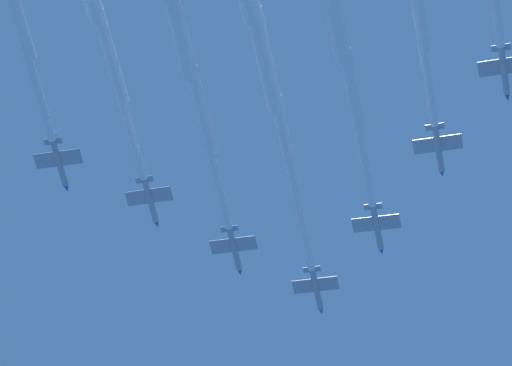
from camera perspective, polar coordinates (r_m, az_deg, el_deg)
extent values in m
cylinder|color=#9EA3AD|center=(203.93, 3.08, -5.33)|extent=(3.77, 8.98, 1.25)
cone|color=#1959A5|center=(206.44, 3.34, -6.53)|extent=(1.51, 1.59, 1.19)
cylinder|color=black|center=(201.65, 2.82, -4.18)|extent=(1.07, 0.84, 0.94)
ellipsoid|color=black|center=(205.30, 3.19, -5.74)|extent=(1.36, 2.06, 0.79)
cube|color=#9EA3AD|center=(203.62, 3.05, -5.21)|extent=(8.75, 4.96, 1.40)
cube|color=#1959A5|center=(204.41, 1.99, -5.32)|extent=(1.33, 2.41, 0.20)
cube|color=#1959A5|center=(203.02, 4.11, -5.08)|extent=(1.33, 2.41, 0.20)
cube|color=#9EA3AD|center=(202.11, 2.87, -4.42)|extent=(3.36, 1.96, 0.58)
cube|color=#1959A5|center=(202.93, 2.90, -4.29)|extent=(0.79, 1.46, 1.90)
cylinder|color=white|center=(197.97, 2.37, -2.16)|extent=(6.66, 17.70, 1.59)
cylinder|color=white|center=(191.59, 1.55, 1.97)|extent=(7.43, 17.93, 2.39)
cylinder|color=white|center=(186.45, 0.45, 6.31)|extent=(8.19, 18.15, 3.19)
cylinder|color=#9EA3AD|center=(198.72, -1.13, -3.31)|extent=(3.80, 8.98, 1.25)
cone|color=#1959A5|center=(201.01, -0.82, -4.56)|extent=(1.51, 1.59, 1.19)
cylinder|color=black|center=(196.67, -1.43, -2.10)|extent=(1.07, 0.85, 0.94)
ellipsoid|color=black|center=(200.01, -0.98, -3.74)|extent=(1.37, 2.07, 0.79)
cube|color=#9EA3AD|center=(198.44, -1.16, -3.18)|extent=(8.75, 4.99, 1.40)
cube|color=#1959A5|center=(199.49, -2.23, -3.29)|extent=(1.34, 2.41, 0.20)
cube|color=#1959A5|center=(197.59, -0.08, -3.04)|extent=(1.34, 2.41, 0.20)
cube|color=#9EA3AD|center=(197.08, -1.36, -2.35)|extent=(3.36, 1.97, 0.58)
cube|color=#1959A5|center=(197.91, -1.32, -2.22)|extent=(0.79, 1.46, 1.90)
cylinder|color=white|center=(193.68, -1.90, -0.19)|extent=(6.20, 15.97, 1.59)
cylinder|color=white|center=(188.53, -2.76, 3.65)|extent=(6.96, 16.20, 2.39)
cylinder|color=white|center=(184.50, -3.88, 7.64)|extent=(7.73, 16.43, 3.19)
cylinder|color=#9EA3AD|center=(195.84, 6.17, -2.19)|extent=(3.79, 9.00, 1.29)
cone|color=#1959A5|center=(198.16, 6.42, -3.47)|extent=(1.54, 1.59, 1.22)
cylinder|color=black|center=(193.75, 5.93, -0.96)|extent=(1.10, 0.85, 0.97)
ellipsoid|color=black|center=(197.15, 6.28, -2.63)|extent=(1.38, 2.07, 0.81)
cube|color=#9EA3AD|center=(195.55, 6.14, -2.06)|extent=(8.70, 4.94, 1.73)
cube|color=#1959A5|center=(196.26, 5.04, -2.17)|extent=(1.33, 2.41, 0.23)
cube|color=#1959A5|center=(195.05, 7.26, -1.92)|extent=(1.33, 2.41, 0.23)
cube|color=#9EA3AD|center=(194.17, 5.98, -1.21)|extent=(3.34, 1.95, 0.71)
cube|color=#1959A5|center=(195.01, 6.01, -1.08)|extent=(0.86, 1.48, 1.89)
cylinder|color=white|center=(190.85, 5.58, 0.90)|extent=(5.93, 15.20, 1.64)
cylinder|color=white|center=(185.86, 4.95, 4.62)|extent=(6.72, 15.44, 2.46)
cylinder|color=white|center=(181.84, 4.06, 8.50)|extent=(7.50, 15.67, 3.28)
cylinder|color=#9EA3AD|center=(197.53, -5.43, -0.81)|extent=(3.73, 8.99, 1.26)
cone|color=#1959A5|center=(199.53, -5.07, -2.10)|extent=(1.51, 1.58, 1.20)
cylinder|color=black|center=(195.75, -5.79, 0.43)|extent=(1.08, 0.84, 0.95)
ellipsoid|color=black|center=(198.71, -5.26, -1.26)|extent=(1.36, 2.06, 0.79)
cube|color=#9EA3AD|center=(197.28, -5.48, -0.68)|extent=(8.74, 4.92, 1.47)
cube|color=#1959A5|center=(198.63, -6.51, -0.81)|extent=(1.32, 2.41, 0.21)
cube|color=#1959A5|center=(196.13, -4.42, -0.52)|extent=(1.32, 2.41, 0.21)
cube|color=#9EA3AD|center=(196.11, -5.71, 0.17)|extent=(3.36, 1.94, 0.61)
cube|color=#1959A5|center=(196.94, -5.65, 0.29)|extent=(0.79, 1.46, 1.89)
cylinder|color=white|center=(193.16, -6.35, 2.41)|extent=(6.15, 16.27, 1.60)
cylinder|color=white|center=(188.80, -7.40, 6.37)|extent=(6.92, 16.49, 2.41)
cylinder|color=#9EA3AD|center=(193.90, 9.26, 1.83)|extent=(3.80, 8.97, 1.24)
cone|color=#1959A5|center=(195.95, 9.46, 0.48)|extent=(1.51, 1.59, 1.18)
cylinder|color=black|center=(192.07, 9.06, 3.11)|extent=(1.06, 0.84, 0.93)
ellipsoid|color=black|center=(195.12, 9.34, 1.35)|extent=(1.36, 2.06, 0.78)
cube|color=#9EA3AD|center=(193.64, 9.24, 1.96)|extent=(8.76, 5.01, 1.29)
cube|color=#1959A5|center=(193.91, 8.11, 1.82)|extent=(1.35, 2.41, 0.19)
cube|color=#1959A5|center=(193.57, 10.36, 2.12)|extent=(1.35, 2.41, 0.19)
cube|color=#9EA3AD|center=(192.44, 9.10, 2.85)|extent=(3.37, 1.98, 0.54)
cube|color=#1959A5|center=(193.31, 9.10, 2.95)|extent=(0.77, 1.45, 1.90)
cylinder|color=white|center=(189.54, 8.76, 5.07)|extent=(6.04, 15.35, 1.58)
cylinder|color=white|center=(185.34, 8.25, 8.97)|extent=(6.79, 15.58, 2.37)
cylinder|color=#9EA3AD|center=(192.79, -10.01, 1.08)|extent=(3.91, 8.96, 1.26)
cone|color=#1959A5|center=(194.56, -9.62, -0.26)|extent=(1.53, 1.60, 1.19)
cylinder|color=black|center=(191.23, -10.38, 2.37)|extent=(1.08, 0.86, 0.94)
ellipsoid|color=black|center=(193.87, -9.82, 0.61)|extent=(1.39, 2.07, 0.79)
cube|color=#9EA3AD|center=(192.56, -10.06, 1.22)|extent=(8.75, 5.08, 1.44)
cube|color=#1959A5|center=(194.13, -11.09, 1.09)|extent=(1.37, 2.41, 0.21)
cube|color=#1959A5|center=(191.18, -8.99, 1.37)|extent=(1.37, 2.41, 0.21)
cube|color=#9EA3AD|center=(191.54, -10.31, 2.10)|extent=(3.36, 2.00, 0.60)
cube|color=#1959A5|center=(192.36, -10.22, 2.22)|extent=(0.82, 1.46, 1.90)
cylinder|color=white|center=(188.96, -10.99, 4.46)|extent=(6.55, 16.40, 1.60)
cylinder|color=white|center=(185.28, -12.12, 8.61)|extent=(7.31, 16.64, 2.40)
cylinder|color=#9EA3AD|center=(191.57, 12.52, 5.69)|extent=(3.78, 8.98, 1.26)
cone|color=#1959A5|center=(193.35, 12.70, 4.29)|extent=(1.52, 1.59, 1.19)
cylinder|color=black|center=(190.00, 12.35, 7.02)|extent=(1.07, 0.84, 0.94)
ellipsoid|color=black|center=(192.69, 12.58, 5.19)|extent=(1.36, 2.07, 0.79)
cube|color=#9EA3AD|center=(191.34, 12.50, 5.83)|extent=(8.75, 4.97, 1.44)
cube|color=#1959A5|center=(191.44, 11.35, 5.69)|extent=(1.34, 2.41, 0.21)
cube|color=#9EA3AD|center=(190.31, 12.38, 6.75)|extent=(3.36, 1.96, 0.59)
cube|color=#1959A5|center=(191.21, 12.37, 6.84)|extent=(0.80, 1.46, 1.90)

